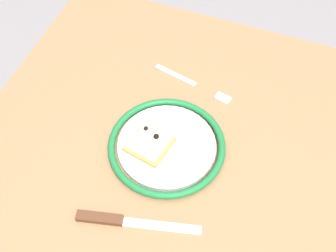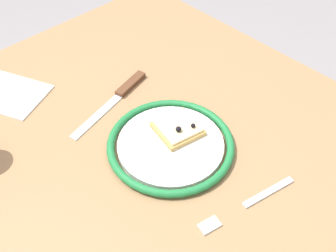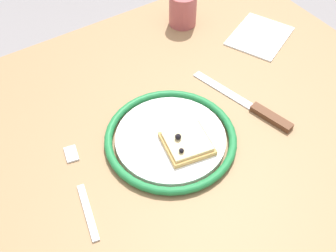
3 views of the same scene
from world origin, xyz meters
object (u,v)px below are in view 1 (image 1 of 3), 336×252
(dining_table, at_px, (159,191))
(fork, at_px, (193,84))
(pizza_slice_near, at_px, (150,143))
(plate, at_px, (166,146))
(knife, at_px, (117,220))

(dining_table, height_order, fork, fork)
(dining_table, xyz_separation_m, pizza_slice_near, (-0.04, -0.03, 0.13))
(plate, relative_size, fork, 1.24)
(knife, bearing_deg, plate, 171.24)
(plate, bearing_deg, pizza_slice_near, -66.24)
(pizza_slice_near, relative_size, knife, 0.41)
(pizza_slice_near, bearing_deg, knife, 0.77)
(knife, height_order, fork, knife)
(pizza_slice_near, height_order, knife, pizza_slice_near)
(dining_table, height_order, knife, knife)
(dining_table, bearing_deg, plate, -178.23)
(plate, height_order, fork, plate)
(plate, distance_m, knife, 0.19)
(plate, bearing_deg, dining_table, 1.77)
(dining_table, bearing_deg, fork, -178.77)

